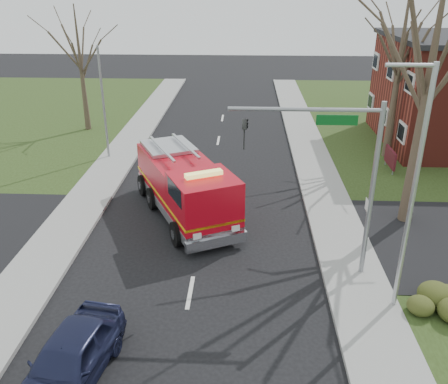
{
  "coord_description": "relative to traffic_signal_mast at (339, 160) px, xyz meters",
  "views": [
    {
      "loc": [
        1.91,
        -14.26,
        10.48
      ],
      "look_at": [
        1.03,
        4.61,
        2.0
      ],
      "focal_mm": 38.0,
      "sensor_mm": 36.0,
      "label": 1
    }
  ],
  "objects": [
    {
      "name": "ground",
      "position": [
        -5.21,
        -1.5,
        -4.71
      ],
      "size": [
        120.0,
        120.0,
        0.0
      ],
      "primitive_type": "plane",
      "color": "black",
      "rests_on": "ground"
    },
    {
      "name": "sidewalk_left",
      "position": [
        -11.41,
        -1.5,
        -4.63
      ],
      "size": [
        2.4,
        80.0,
        0.15
      ],
      "primitive_type": "cube",
      "color": "gray",
      "rests_on": "ground"
    },
    {
      "name": "bare_tree_near",
      "position": [
        4.29,
        4.5,
        2.71
      ],
      "size": [
        6.0,
        6.0,
        12.0
      ],
      "color": "#382C21",
      "rests_on": "ground"
    },
    {
      "name": "fire_engine",
      "position": [
        -6.08,
        4.74,
        -3.28
      ],
      "size": [
        5.82,
        8.23,
        3.16
      ],
      "rotation": [
        0.0,
        0.0,
        0.45
      ],
      "color": "#B50816",
      "rests_on": "ground"
    },
    {
      "name": "health_center_sign",
      "position": [
        5.29,
        11.0,
        -3.83
      ],
      "size": [
        0.12,
        2.0,
        1.4
      ],
      "color": "#4A111A",
      "rests_on": "ground"
    },
    {
      "name": "bare_tree_far",
      "position": [
        5.79,
        13.5,
        1.78
      ],
      "size": [
        5.25,
        5.25,
        10.5
      ],
      "color": "#382C21",
      "rests_on": "ground"
    },
    {
      "name": "streetlight_pole",
      "position": [
        1.93,
        -2.0,
        -0.16
      ],
      "size": [
        1.48,
        0.16,
        8.4
      ],
      "color": "#B7BABF",
      "rests_on": "ground"
    },
    {
      "name": "sidewalk_right",
      "position": [
        0.99,
        -1.5,
        -4.63
      ],
      "size": [
        2.4,
        80.0,
        0.15
      ],
      "primitive_type": "cube",
      "color": "gray",
      "rests_on": "ground"
    },
    {
      "name": "traffic_signal_mast",
      "position": [
        0.0,
        0.0,
        0.0
      ],
      "size": [
        5.29,
        0.18,
        6.8
      ],
      "color": "gray",
      "rests_on": "ground"
    },
    {
      "name": "utility_pole_far",
      "position": [
        -12.01,
        12.5,
        -1.21
      ],
      "size": [
        0.14,
        0.14,
        7.0
      ],
      "primitive_type": "cylinder",
      "color": "gray",
      "rests_on": "ground"
    },
    {
      "name": "parked_car_maroon",
      "position": [
        -8.11,
        -5.81,
        -3.94
      ],
      "size": [
        2.53,
        4.76,
        1.54
      ],
      "primitive_type": "imported",
      "rotation": [
        0.0,
        0.0,
        -0.16
      ],
      "color": "#1B1E3B",
      "rests_on": "ground"
    },
    {
      "name": "bare_tree_left",
      "position": [
        -15.21,
        18.5,
        0.86
      ],
      "size": [
        4.5,
        4.5,
        9.0
      ],
      "color": "#382C21",
      "rests_on": "ground"
    }
  ]
}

